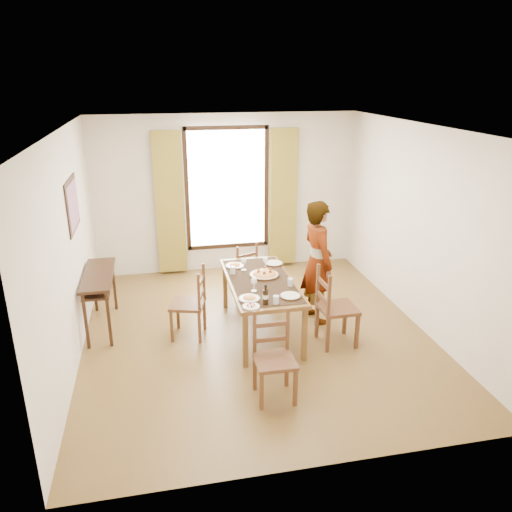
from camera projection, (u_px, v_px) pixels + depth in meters
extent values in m
plane|color=brown|center=(256.00, 333.00, 6.74)|extent=(5.00, 5.00, 0.00)
cube|color=silver|center=(227.00, 194.00, 8.58)|extent=(4.50, 0.10, 2.70)
cube|color=silver|center=(319.00, 333.00, 3.98)|extent=(4.50, 0.10, 2.70)
cube|color=silver|center=(69.00, 250.00, 5.85)|extent=(0.10, 5.00, 2.70)
cube|color=silver|center=(420.00, 228.00, 6.70)|extent=(0.10, 5.00, 2.70)
cube|color=white|center=(256.00, 126.00, 5.80)|extent=(4.50, 5.00, 0.04)
cube|color=white|center=(227.00, 189.00, 8.51)|extent=(1.30, 0.04, 2.00)
cube|color=olive|center=(170.00, 204.00, 8.34)|extent=(0.48, 0.10, 2.40)
cube|color=olive|center=(283.00, 198.00, 8.71)|extent=(0.48, 0.10, 2.40)
cube|color=black|center=(72.00, 205.00, 6.27)|extent=(0.02, 0.86, 0.66)
cube|color=#E0492A|center=(73.00, 205.00, 6.27)|extent=(0.01, 0.76, 0.56)
cube|color=#321910|center=(98.00, 275.00, 6.64)|extent=(0.38, 1.20, 0.04)
cube|color=#321910|center=(99.00, 283.00, 6.68)|extent=(0.34, 1.10, 0.03)
cube|color=#321910|center=(86.00, 321.00, 6.24)|extent=(0.04, 0.04, 0.76)
cube|color=#321910|center=(94.00, 287.00, 7.26)|extent=(0.04, 0.04, 0.76)
cube|color=#321910|center=(109.00, 319.00, 6.30)|extent=(0.04, 0.04, 0.76)
cube|color=#321910|center=(114.00, 285.00, 7.31)|extent=(0.04, 0.04, 0.76)
cube|color=brown|center=(261.00, 282.00, 6.55)|extent=(0.84, 1.76, 0.05)
cube|color=black|center=(261.00, 280.00, 6.54)|extent=(0.77, 1.62, 0.01)
cube|color=brown|center=(245.00, 341.00, 5.85)|extent=(0.06, 0.06, 0.70)
cube|color=brown|center=(225.00, 286.00, 7.36)|extent=(0.06, 0.06, 0.70)
cube|color=brown|center=(304.00, 335.00, 5.99)|extent=(0.06, 0.06, 0.70)
cube|color=brown|center=(273.00, 282.00, 7.50)|extent=(0.06, 0.06, 0.70)
cube|color=#5B301E|center=(188.00, 304.00, 6.53)|extent=(0.53, 0.53, 0.04)
cube|color=#5B301E|center=(178.00, 313.00, 6.79)|extent=(0.04, 0.04, 0.46)
cube|color=#5B301E|center=(204.00, 314.00, 6.77)|extent=(0.04, 0.04, 0.46)
cube|color=#5B301E|center=(172.00, 326.00, 6.45)|extent=(0.04, 0.04, 0.46)
cube|color=#5B301E|center=(199.00, 327.00, 6.43)|extent=(0.04, 0.04, 0.46)
cube|color=#5B301E|center=(204.00, 281.00, 6.60)|extent=(0.04, 0.04, 0.51)
cube|color=#5B301E|center=(199.00, 293.00, 6.26)|extent=(0.04, 0.04, 0.51)
cube|color=#5B301E|center=(202.00, 294.00, 6.46)|extent=(0.13, 0.36, 0.05)
cube|color=#5B301E|center=(201.00, 281.00, 6.40)|extent=(0.13, 0.36, 0.05)
cube|color=#5B301E|center=(241.00, 271.00, 7.69)|extent=(0.53, 0.53, 0.04)
cube|color=#5B301E|center=(244.00, 278.00, 7.99)|extent=(0.04, 0.04, 0.43)
cube|color=#5B301E|center=(256.00, 285.00, 7.73)|extent=(0.04, 0.04, 0.43)
cube|color=#5B301E|center=(225.00, 283.00, 7.80)|extent=(0.04, 0.04, 0.43)
cube|color=#5B301E|center=(238.00, 290.00, 7.54)|extent=(0.04, 0.04, 0.43)
cube|color=#5B301E|center=(257.00, 258.00, 7.56)|extent=(0.03, 0.03, 0.48)
cube|color=#5B301E|center=(238.00, 262.00, 7.37)|extent=(0.03, 0.03, 0.48)
cube|color=#5B301E|center=(247.00, 266.00, 7.50)|extent=(0.33, 0.16, 0.05)
cube|color=#5B301E|center=(247.00, 255.00, 7.44)|extent=(0.33, 0.16, 0.05)
cube|color=#5B301E|center=(275.00, 361.00, 5.25)|extent=(0.43, 0.43, 0.04)
cube|color=#5B301E|center=(261.00, 391.00, 5.13)|extent=(0.04, 0.04, 0.45)
cube|color=#5B301E|center=(255.00, 372.00, 5.47)|extent=(0.04, 0.04, 0.45)
cube|color=#5B301E|center=(295.00, 387.00, 5.20)|extent=(0.04, 0.04, 0.45)
cube|color=#5B301E|center=(287.00, 368.00, 5.53)|extent=(0.04, 0.04, 0.45)
cube|color=#5B301E|center=(254.00, 333.00, 5.31)|extent=(0.04, 0.04, 0.50)
cube|color=#5B301E|center=(287.00, 329.00, 5.38)|extent=(0.04, 0.04, 0.50)
cube|color=#5B301E|center=(271.00, 339.00, 5.38)|extent=(0.36, 0.03, 0.05)
cube|color=#5B301E|center=(271.00, 324.00, 5.32)|extent=(0.36, 0.03, 0.05)
cube|color=#5B301E|center=(338.00, 308.00, 6.34)|extent=(0.47, 0.47, 0.04)
cube|color=#5B301E|center=(357.00, 331.00, 6.29)|extent=(0.04, 0.04, 0.49)
cube|color=#5B301E|center=(328.00, 335.00, 6.20)|extent=(0.04, 0.04, 0.49)
cube|color=#5B301E|center=(345.00, 317.00, 6.65)|extent=(0.04, 0.04, 0.49)
cube|color=#5B301E|center=(317.00, 320.00, 6.56)|extent=(0.04, 0.04, 0.49)
cube|color=#5B301E|center=(329.00, 297.00, 6.02)|extent=(0.04, 0.04, 0.55)
cube|color=#5B301E|center=(318.00, 284.00, 6.38)|extent=(0.04, 0.04, 0.55)
cube|color=#5B301E|center=(323.00, 298.00, 6.24)|extent=(0.04, 0.39, 0.05)
cube|color=#5B301E|center=(324.00, 284.00, 6.17)|extent=(0.04, 0.39, 0.05)
imported|color=gray|center=(317.00, 262.00, 6.85)|extent=(0.74, 0.58, 1.73)
cylinder|color=silver|center=(290.00, 282.00, 6.34)|extent=(0.07, 0.07, 0.10)
cylinder|color=silver|center=(233.00, 270.00, 6.72)|extent=(0.07, 0.07, 0.10)
cylinder|color=silver|center=(276.00, 300.00, 5.84)|extent=(0.07, 0.07, 0.10)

